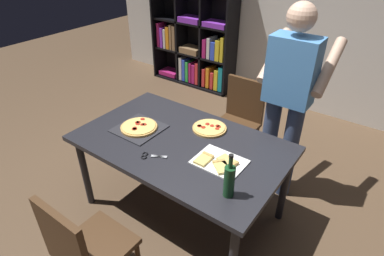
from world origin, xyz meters
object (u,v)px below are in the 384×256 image
pepperoni_pizza_on_tray (139,127)px  wine_bottle (229,181)px  chair_near_camera (83,247)px  second_pizza_plain (209,128)px  chair_far_side (239,117)px  person_serving_pizza (288,96)px  kitchen_scissors (150,156)px  dining_table (181,149)px  bookshelf (194,26)px

pepperoni_pizza_on_tray → wine_bottle: bearing=-13.2°
chair_near_camera → second_pizza_plain: size_ratio=3.14×
chair_far_side → person_serving_pizza: bearing=-22.2°
wine_bottle → kitchen_scissors: size_ratio=1.63×
chair_near_camera → wine_bottle: (0.61, 0.70, 0.36)m
chair_near_camera → dining_table: bearing=90.0°
bookshelf → second_pizza_plain: bearing=-51.4°
bookshelf → kitchen_scissors: size_ratio=10.08×
wine_bottle → kitchen_scissors: (-0.67, 0.01, -0.11)m
chair_far_side → wine_bottle: size_ratio=2.85×
wine_bottle → person_serving_pizza: bearing=93.7°
chair_far_side → wine_bottle: wine_bottle is taller
chair_near_camera → pepperoni_pizza_on_tray: 1.05m
person_serving_pizza → kitchen_scissors: person_serving_pizza is taller
pepperoni_pizza_on_tray → kitchen_scissors: (0.33, -0.23, -0.01)m
second_pizza_plain → kitchen_scissors: bearing=-104.6°
chair_far_side → pepperoni_pizza_on_tray: bearing=-110.6°
chair_far_side → pepperoni_pizza_on_tray: size_ratio=2.46×
chair_near_camera → pepperoni_pizza_on_tray: bearing=113.0°
chair_far_side → second_pizza_plain: chair_far_side is taller
wine_bottle → second_pizza_plain: wine_bottle is taller
chair_near_camera → wine_bottle: 0.99m
dining_table → person_serving_pizza: bearing=55.2°
kitchen_scissors → second_pizza_plain: second_pizza_plain is taller
kitchen_scissors → person_serving_pizza: bearing=60.4°
person_serving_pizza → second_pizza_plain: 0.71m
chair_near_camera → chair_far_side: size_ratio=1.00×
chair_near_camera → kitchen_scissors: 0.75m
pepperoni_pizza_on_tray → second_pizza_plain: size_ratio=1.28×
kitchen_scissors → second_pizza_plain: (0.15, 0.58, 0.01)m
pepperoni_pizza_on_tray → chair_near_camera: bearing=-67.0°
dining_table → pepperoni_pizza_on_tray: pepperoni_pizza_on_tray is taller
wine_bottle → second_pizza_plain: 0.79m
pepperoni_pizza_on_tray → chair_far_side: bearing=69.4°
chair_near_camera → chair_far_side: (0.00, 1.99, 0.00)m
kitchen_scissors → second_pizza_plain: 0.60m
chair_far_side → second_pizza_plain: 0.76m
chair_far_side → bookshelf: (-1.58, 1.38, 0.41)m
dining_table → pepperoni_pizza_on_tray: size_ratio=4.53×
pepperoni_pizza_on_tray → person_serving_pizza: bearing=41.8°
chair_near_camera → bookshelf: bearing=115.2°
dining_table → chair_far_side: chair_far_side is taller
bookshelf → person_serving_pizza: bookshelf is taller
pepperoni_pizza_on_tray → kitchen_scissors: 0.40m
chair_near_camera → second_pizza_plain: 1.31m
dining_table → chair_far_side: bearing=90.0°
bookshelf → wine_bottle: bearing=-50.6°
person_serving_pizza → kitchen_scissors: 1.25m
kitchen_scissors → bookshelf: bearing=119.6°
chair_far_side → second_pizza_plain: bearing=-83.3°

